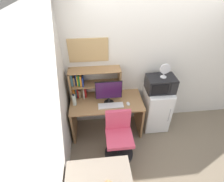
{
  "coord_description": "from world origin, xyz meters",
  "views": [
    {
      "loc": [
        -1.05,
        -2.84,
        2.85
      ],
      "look_at": [
        -0.78,
        -0.36,
        1.02
      ],
      "focal_mm": 28.15,
      "sensor_mm": 36.0,
      "label": 1
    }
  ],
  "objects_px": {
    "desk_chair": "(119,138)",
    "water_bottle": "(74,100)",
    "monitor": "(109,91)",
    "mini_fridge": "(156,108)",
    "microwave": "(161,84)",
    "hutch_bookshelf": "(87,83)",
    "keyboard": "(111,106)",
    "computer_mouse": "(128,104)",
    "wall_corkboard": "(88,50)",
    "desk_fan": "(165,70)"
  },
  "relations": [
    {
      "from": "computer_mouse",
      "to": "desk_chair",
      "type": "xyz_separation_m",
      "value": [
        -0.22,
        -0.42,
        -0.4
      ]
    },
    {
      "from": "desk_fan",
      "to": "keyboard",
      "type": "bearing_deg",
      "value": -168.57
    },
    {
      "from": "monitor",
      "to": "microwave",
      "type": "xyz_separation_m",
      "value": [
        0.97,
        0.11,
        0.02
      ]
    },
    {
      "from": "monitor",
      "to": "wall_corkboard",
      "type": "relative_size",
      "value": 0.69
    },
    {
      "from": "keyboard",
      "to": "desk_chair",
      "type": "xyz_separation_m",
      "value": [
        0.1,
        -0.41,
        -0.39
      ]
    },
    {
      "from": "mini_fridge",
      "to": "microwave",
      "type": "bearing_deg",
      "value": 89.72
    },
    {
      "from": "monitor",
      "to": "mini_fridge",
      "type": "bearing_deg",
      "value": 6.09
    },
    {
      "from": "desk_fan",
      "to": "microwave",
      "type": "bearing_deg",
      "value": 166.81
    },
    {
      "from": "monitor",
      "to": "computer_mouse",
      "type": "height_order",
      "value": "monitor"
    },
    {
      "from": "computer_mouse",
      "to": "desk_fan",
      "type": "xyz_separation_m",
      "value": [
        0.65,
        0.18,
        0.55
      ]
    },
    {
      "from": "desk_chair",
      "to": "microwave",
      "type": "bearing_deg",
      "value": 35.67
    },
    {
      "from": "monitor",
      "to": "keyboard",
      "type": "bearing_deg",
      "value": -74.57
    },
    {
      "from": "desk_chair",
      "to": "mini_fridge",
      "type": "bearing_deg",
      "value": 35.54
    },
    {
      "from": "hutch_bookshelf",
      "to": "monitor",
      "type": "bearing_deg",
      "value": -34.93
    },
    {
      "from": "water_bottle",
      "to": "wall_corkboard",
      "type": "xyz_separation_m",
      "value": [
        0.31,
        0.35,
        0.77
      ]
    },
    {
      "from": "hutch_bookshelf",
      "to": "computer_mouse",
      "type": "xyz_separation_m",
      "value": [
        0.71,
        -0.34,
        -0.28
      ]
    },
    {
      "from": "monitor",
      "to": "desk_chair",
      "type": "bearing_deg",
      "value": -76.27
    },
    {
      "from": "desk_fan",
      "to": "mini_fridge",
      "type": "bearing_deg",
      "value": 173.38
    },
    {
      "from": "hutch_bookshelf",
      "to": "keyboard",
      "type": "height_order",
      "value": "hutch_bookshelf"
    },
    {
      "from": "hutch_bookshelf",
      "to": "water_bottle",
      "type": "distance_m",
      "value": 0.39
    },
    {
      "from": "computer_mouse",
      "to": "mini_fridge",
      "type": "relative_size",
      "value": 0.12
    },
    {
      "from": "water_bottle",
      "to": "microwave",
      "type": "distance_m",
      "value": 1.6
    },
    {
      "from": "keyboard",
      "to": "microwave",
      "type": "relative_size",
      "value": 0.87
    },
    {
      "from": "hutch_bookshelf",
      "to": "desk_fan",
      "type": "distance_m",
      "value": 1.4
    },
    {
      "from": "keyboard",
      "to": "desk_fan",
      "type": "relative_size",
      "value": 1.69
    },
    {
      "from": "hutch_bookshelf",
      "to": "desk_chair",
      "type": "bearing_deg",
      "value": -57.05
    },
    {
      "from": "computer_mouse",
      "to": "wall_corkboard",
      "type": "relative_size",
      "value": 0.16
    },
    {
      "from": "desk_chair",
      "to": "wall_corkboard",
      "type": "distance_m",
      "value": 1.59
    },
    {
      "from": "water_bottle",
      "to": "desk_chair",
      "type": "distance_m",
      "value": 1.03
    },
    {
      "from": "hutch_bookshelf",
      "to": "mini_fridge",
      "type": "distance_m",
      "value": 1.48
    },
    {
      "from": "water_bottle",
      "to": "desk_fan",
      "type": "height_order",
      "value": "desk_fan"
    },
    {
      "from": "computer_mouse",
      "to": "hutch_bookshelf",
      "type": "bearing_deg",
      "value": 154.51
    },
    {
      "from": "water_bottle",
      "to": "desk_fan",
      "type": "bearing_deg",
      "value": 2.97
    },
    {
      "from": "hutch_bookshelf",
      "to": "computer_mouse",
      "type": "relative_size",
      "value": 8.65
    },
    {
      "from": "computer_mouse",
      "to": "monitor",
      "type": "bearing_deg",
      "value": 166.65
    },
    {
      "from": "monitor",
      "to": "keyboard",
      "type": "height_order",
      "value": "monitor"
    },
    {
      "from": "computer_mouse",
      "to": "mini_fridge",
      "type": "bearing_deg",
      "value": 16.41
    },
    {
      "from": "monitor",
      "to": "desk_chair",
      "type": "distance_m",
      "value": 0.83
    },
    {
      "from": "hutch_bookshelf",
      "to": "keyboard",
      "type": "xyz_separation_m",
      "value": [
        0.4,
        -0.35,
        -0.28
      ]
    },
    {
      "from": "keyboard",
      "to": "water_bottle",
      "type": "xyz_separation_m",
      "value": [
        -0.64,
        0.11,
        0.1
      ]
    },
    {
      "from": "water_bottle",
      "to": "desk_fan",
      "type": "distance_m",
      "value": 1.68
    },
    {
      "from": "hutch_bookshelf",
      "to": "desk_chair",
      "type": "xyz_separation_m",
      "value": [
        0.49,
        -0.76,
        -0.68
      ]
    },
    {
      "from": "desk_chair",
      "to": "water_bottle",
      "type": "bearing_deg",
      "value": 145.04
    },
    {
      "from": "monitor",
      "to": "water_bottle",
      "type": "relative_size",
      "value": 2.05
    },
    {
      "from": "monitor",
      "to": "desk_chair",
      "type": "relative_size",
      "value": 0.53
    },
    {
      "from": "wall_corkboard",
      "to": "desk_chair",
      "type": "bearing_deg",
      "value": -63.82
    },
    {
      "from": "water_bottle",
      "to": "desk_chair",
      "type": "height_order",
      "value": "water_bottle"
    },
    {
      "from": "keyboard",
      "to": "mini_fridge",
      "type": "distance_m",
      "value": 1.02
    },
    {
      "from": "hutch_bookshelf",
      "to": "monitor",
      "type": "xyz_separation_m",
      "value": [
        0.37,
        -0.26,
        -0.03
      ]
    },
    {
      "from": "mini_fridge",
      "to": "wall_corkboard",
      "type": "xyz_separation_m",
      "value": [
        -1.27,
        0.27,
        1.2
      ]
    }
  ]
}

